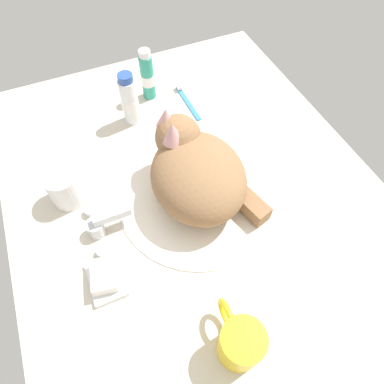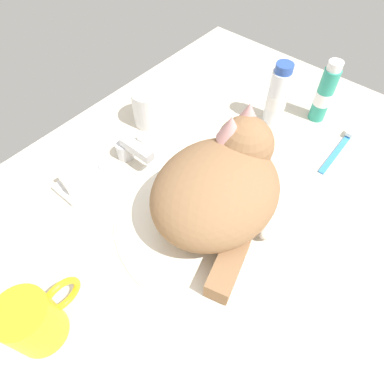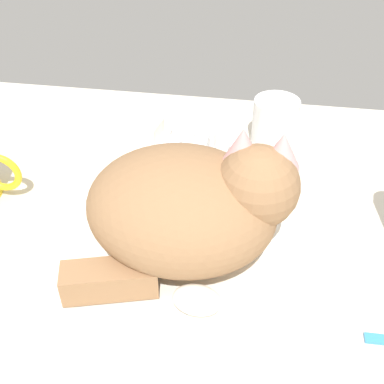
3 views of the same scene
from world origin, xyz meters
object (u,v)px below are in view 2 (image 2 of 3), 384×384
soap_bar (78,176)px  mouthwash_bottle (325,94)px  toothbrush (339,148)px  cat (221,185)px  coffee_mug (34,320)px  rinse_cup (150,107)px  toothpaste_bottle (277,96)px  faucet (128,150)px

soap_bar → mouthwash_bottle: (47.44, -25.60, 4.04)cm
mouthwash_bottle → toothbrush: (-6.28, -8.66, -6.10)cm
cat → toothbrush: 31.44cm
coffee_mug → rinse_cup: bearing=25.2°
cat → mouthwash_bottle: size_ratio=1.90×
rinse_cup → toothpaste_bottle: bearing=-48.7°
toothbrush → rinse_cup: bearing=117.7°
faucet → soap_bar: faucet is taller
coffee_mug → toothbrush: (61.85, -16.62, -4.15)cm
faucet → toothpaste_bottle: bearing=-28.9°
coffee_mug → toothpaste_bottle: 60.82cm
cat → toothbrush: size_ratio=1.82×
faucet → toothpaste_bottle: (29.21, -16.09, 4.22)cm
cat → coffee_mug: 33.78cm
soap_bar → mouthwash_bottle: mouthwash_bottle is taller
faucet → cat: (1.38, -22.07, 5.47)cm
cat → coffee_mug: size_ratio=2.31×
faucet → rinse_cup: 12.05cm
toothpaste_bottle → toothbrush: bearing=-86.2°
soap_bar → toothbrush: size_ratio=0.43×
cat → soap_bar: cat is taller
rinse_cup → soap_bar: bearing=-173.8°
coffee_mug → soap_bar: size_ratio=1.84×
cat → mouthwash_bottle: cat is taller
coffee_mug → faucet: bearing=26.0°
toothpaste_bottle → cat: bearing=-167.9°
coffee_mug → rinse_cup: coffee_mug is taller
faucet → coffee_mug: 35.21cm
toothpaste_bottle → mouthwash_bottle: (7.34, -7.28, -0.05)cm
mouthwash_bottle → soap_bar: bearing=151.6°
faucet → coffee_mug: size_ratio=1.13×
faucet → cat: 22.78cm
faucet → coffee_mug: (-31.57, -15.42, 2.22)cm
faucet → toothbrush: bearing=-46.6°
faucet → toothpaste_bottle: toothpaste_bottle is taller
faucet → mouthwash_bottle: bearing=-32.6°
cat → rinse_cup: cat is taller
coffee_mug → toothpaste_bottle: size_ratio=0.82×
coffee_mug → rinse_cup: size_ratio=1.41×
soap_bar → mouthwash_bottle: size_ratio=0.45×
toothpaste_bottle → toothbrush: 17.12cm
cat → toothbrush: cat is taller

